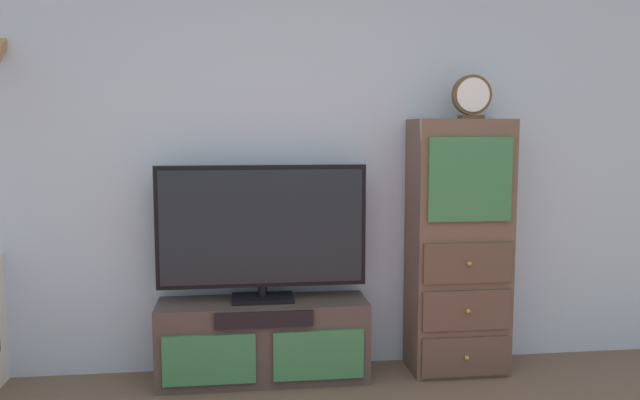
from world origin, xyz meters
TOP-DOWN VIEW (x-y plane):
  - back_wall at (0.00, 2.46)m, footprint 6.40×0.12m
  - media_console at (-0.30, 2.19)m, footprint 1.23×0.38m
  - television at (-0.30, 2.22)m, footprint 1.22×0.22m
  - side_cabinet at (0.88, 2.20)m, footprint 0.58×0.38m
  - desk_clock at (0.94, 2.19)m, footprint 0.23×0.08m

SIDE VIEW (x-z plane):
  - media_console at x=-0.30m, z-range 0.00..0.47m
  - side_cabinet at x=0.88m, z-range 0.00..1.53m
  - television at x=-0.30m, z-range 0.50..1.29m
  - back_wall at x=0.00m, z-range 0.00..2.70m
  - desk_clock at x=0.94m, z-range 1.53..1.79m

